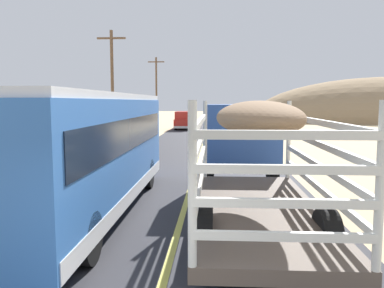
{
  "coord_description": "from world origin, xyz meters",
  "views": [
    {
      "loc": [
        0.86,
        -2.95,
        3.02
      ],
      "look_at": [
        0.0,
        11.46,
        1.46
      ],
      "focal_mm": 36.81,
      "sensor_mm": 36.0,
      "label": 1
    }
  ],
  "objects_px": {
    "livestock_truck": "(246,144)",
    "bus": "(85,150)",
    "power_pole_far": "(156,89)",
    "car_far": "(184,119)",
    "power_pole_mid": "(112,82)"
  },
  "relations": [
    {
      "from": "bus",
      "to": "power_pole_far",
      "type": "relative_size",
      "value": 1.13
    },
    {
      "from": "bus",
      "to": "car_far",
      "type": "bearing_deg",
      "value": 89.89
    },
    {
      "from": "livestock_truck",
      "to": "bus",
      "type": "height_order",
      "value": "bus"
    },
    {
      "from": "livestock_truck",
      "to": "car_far",
      "type": "xyz_separation_m",
      "value": [
        -4.27,
        31.29,
        -0.7
      ]
    },
    {
      "from": "livestock_truck",
      "to": "car_far",
      "type": "bearing_deg",
      "value": 97.76
    },
    {
      "from": "car_far",
      "to": "power_pole_far",
      "type": "distance_m",
      "value": 11.74
    },
    {
      "from": "bus",
      "to": "livestock_truck",
      "type": "bearing_deg",
      "value": 16.44
    },
    {
      "from": "bus",
      "to": "car_far",
      "type": "distance_m",
      "value": 32.58
    },
    {
      "from": "car_far",
      "to": "power_pole_far",
      "type": "relative_size",
      "value": 0.52
    },
    {
      "from": "livestock_truck",
      "to": "power_pole_far",
      "type": "xyz_separation_m",
      "value": [
        -8.83,
        41.48,
        2.95
      ]
    },
    {
      "from": "power_pole_far",
      "to": "power_pole_mid",
      "type": "bearing_deg",
      "value": -90.0
    },
    {
      "from": "car_far",
      "to": "livestock_truck",
      "type": "bearing_deg",
      "value": -82.24
    },
    {
      "from": "car_far",
      "to": "power_pole_mid",
      "type": "relative_size",
      "value": 0.55
    },
    {
      "from": "livestock_truck",
      "to": "power_pole_far",
      "type": "bearing_deg",
      "value": 102.02
    },
    {
      "from": "car_far",
      "to": "power_pole_mid",
      "type": "bearing_deg",
      "value": -109.99
    }
  ]
}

